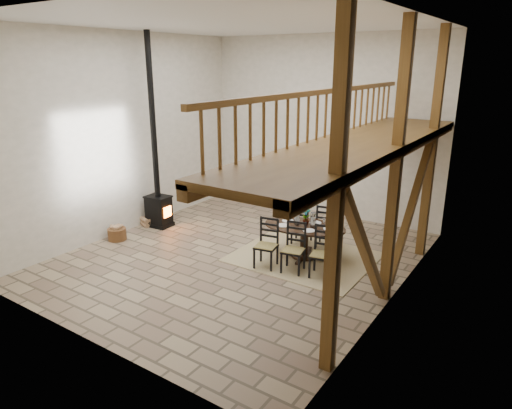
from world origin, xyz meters
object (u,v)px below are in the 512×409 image
Objects in this scene: wood_stove at (157,186)px; log_basket at (117,233)px; log_stack at (151,221)px; dining_table at (303,242)px.

wood_stove is 1.64m from log_basket.
log_basket is at bearing -100.08° from wood_stove.
log_basket is 0.78× the size of log_stack.
log_basket is (-4.42, -1.53, -0.25)m from dining_table.
wood_stove is at bearing 20.79° from log_stack.
dining_table is at bearing 19.14° from log_basket.
log_basket is (-0.15, -1.32, -0.96)m from wood_stove.
log_basket reaches higher than log_stack.
wood_stove is at bearing 83.56° from log_basket.
dining_table is 4.68m from log_basket.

